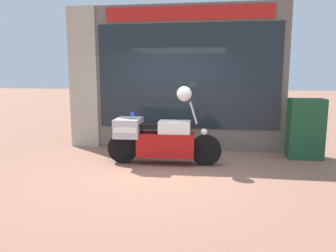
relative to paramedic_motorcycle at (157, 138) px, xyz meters
name	(u,v)px	position (x,y,z in m)	size (l,w,h in m)	color
ground_plane	(161,171)	(0.18, -0.47, -0.55)	(60.00, 60.00, 0.00)	#8E604C
shop_building	(161,78)	(-0.16, 1.52, 1.20)	(5.30, 0.55, 3.47)	#6B6056
window_display	(186,129)	(0.46, 1.55, -0.07)	(4.12, 0.30, 2.01)	slate
paramedic_motorcycle	(157,138)	(0.00, 0.00, 0.00)	(2.37, 0.69, 1.31)	black
utility_cabinet	(306,129)	(3.16, 0.95, 0.12)	(0.73, 0.49, 1.32)	#1E4C2D
white_helmet	(184,94)	(0.57, 0.02, 0.92)	(0.30, 0.30, 0.30)	white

